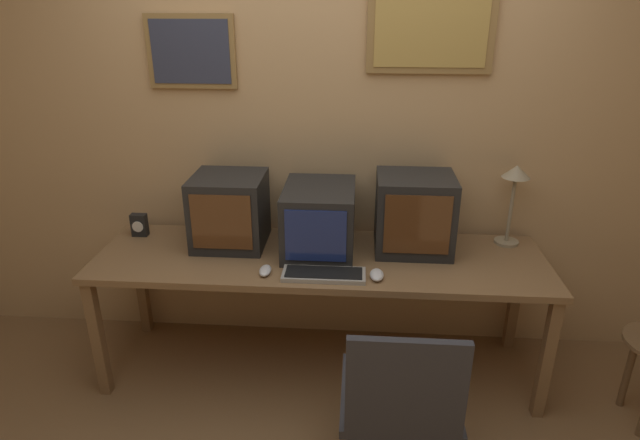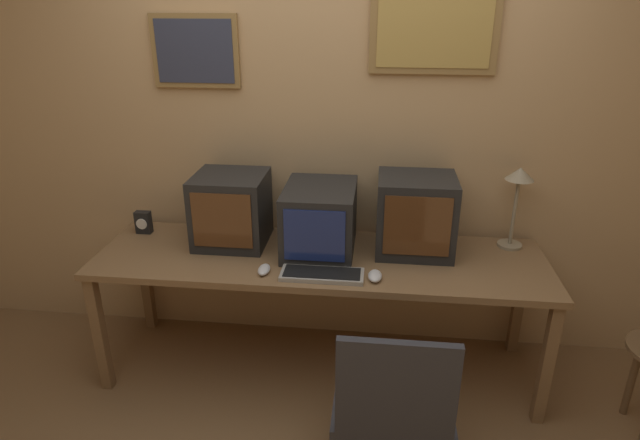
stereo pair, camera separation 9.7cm
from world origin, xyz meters
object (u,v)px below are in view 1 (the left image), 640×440
at_px(desk_lamp, 514,185).
at_px(office_chair, 399,418).
at_px(monitor_right, 414,213).
at_px(monitor_left, 230,210).
at_px(mouse_far_corner, 265,271).
at_px(monitor_center, 319,219).
at_px(keyboard_main, 324,274).
at_px(mouse_near_keyboard, 377,275).
at_px(desk_clock, 139,225).

xyz_separation_m(desk_lamp, office_chair, (-0.64, -1.02, -0.69)).
bearing_deg(desk_lamp, monitor_right, -168.34).
bearing_deg(office_chair, monitor_left, 134.63).
bearing_deg(mouse_far_corner, monitor_center, 50.52).
xyz_separation_m(keyboard_main, desk_lamp, (0.99, 0.47, 0.33)).
bearing_deg(monitor_center, mouse_near_keyboard, -44.99).
xyz_separation_m(monitor_center, mouse_far_corner, (-0.25, -0.30, -0.16)).
relative_size(monitor_left, desk_clock, 2.99).
distance_m(monitor_left, monitor_center, 0.50).
distance_m(monitor_right, office_chair, 1.07).
distance_m(keyboard_main, desk_clock, 1.17).
xyz_separation_m(monitor_right, mouse_near_keyboard, (-0.20, -0.35, -0.19)).
relative_size(monitor_right, desk_clock, 3.16).
relative_size(mouse_far_corner, desk_clock, 0.86).
bearing_deg(desk_clock, monitor_right, -2.16).
xyz_separation_m(mouse_far_corner, desk_lamp, (1.29, 0.46, 0.32)).
distance_m(monitor_left, desk_clock, 0.57).
bearing_deg(mouse_far_corner, keyboard_main, -1.71).
bearing_deg(monitor_right, desk_clock, 177.84).
distance_m(desk_lamp, office_chair, 1.39).
bearing_deg(office_chair, monitor_right, 83.40).
relative_size(keyboard_main, mouse_near_keyboard, 3.50).
relative_size(monitor_center, desk_lamp, 1.06).
distance_m(monitor_center, office_chair, 1.09).
bearing_deg(office_chair, desk_clock, 146.16).
xyz_separation_m(monitor_left, mouse_near_keyboard, (0.80, -0.35, -0.18)).
bearing_deg(desk_clock, office_chair, -33.84).
bearing_deg(mouse_near_keyboard, office_chair, -80.42).
relative_size(monitor_center, office_chair, 0.55).
distance_m(monitor_center, desk_lamp, 1.06).
xyz_separation_m(monitor_right, desk_lamp, (0.53, 0.11, 0.13)).
bearing_deg(mouse_near_keyboard, desk_lamp, 32.25).
bearing_deg(monitor_right, keyboard_main, -142.28).
bearing_deg(office_chair, keyboard_main, 122.50).
height_order(monitor_center, desk_clock, monitor_center).
height_order(mouse_far_corner, desk_clock, desk_clock).
bearing_deg(keyboard_main, monitor_right, 37.72).
height_order(mouse_far_corner, office_chair, office_chair).
xyz_separation_m(mouse_near_keyboard, desk_clock, (-1.35, 0.41, 0.05)).
bearing_deg(mouse_far_corner, office_chair, -41.09).
xyz_separation_m(monitor_left, mouse_far_corner, (0.25, -0.34, -0.18)).
distance_m(desk_clock, office_chair, 1.79).
bearing_deg(desk_lamp, desk_clock, -178.58).
height_order(monitor_right, desk_clock, monitor_right).
distance_m(mouse_far_corner, office_chair, 0.93).
xyz_separation_m(monitor_left, keyboard_main, (0.54, -0.35, -0.18)).
bearing_deg(mouse_near_keyboard, monitor_center, 135.01).
xyz_separation_m(keyboard_main, desk_clock, (-1.09, 0.41, 0.05)).
height_order(keyboard_main, desk_clock, desk_clock).
bearing_deg(mouse_far_corner, mouse_near_keyboard, -0.67).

